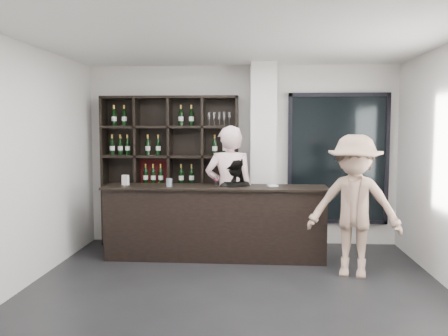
# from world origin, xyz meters

# --- Properties ---
(floor) EXTENTS (5.00, 5.50, 0.01)m
(floor) POSITION_xyz_m (0.00, 0.00, -0.01)
(floor) COLOR black
(floor) RESTS_ON ground
(wine_shelf) EXTENTS (2.20, 0.35, 2.40)m
(wine_shelf) POSITION_xyz_m (-1.15, 2.57, 1.20)
(wine_shelf) COLOR black
(wine_shelf) RESTS_ON floor
(structural_column) EXTENTS (0.40, 0.40, 2.90)m
(structural_column) POSITION_xyz_m (0.35, 2.47, 1.45)
(structural_column) COLOR silver
(structural_column) RESTS_ON floor
(glass_panel) EXTENTS (1.60, 0.08, 2.10)m
(glass_panel) POSITION_xyz_m (1.55, 2.69, 1.40)
(glass_panel) COLOR black
(glass_panel) RESTS_ON floor
(tasting_counter) EXTENTS (3.21, 0.67, 1.06)m
(tasting_counter) POSITION_xyz_m (-0.35, 1.75, 0.53)
(tasting_counter) COLOR black
(tasting_counter) RESTS_ON floor
(taster_pink) EXTENTS (0.73, 0.50, 1.93)m
(taster_pink) POSITION_xyz_m (-0.15, 1.85, 0.96)
(taster_pink) COLOR beige
(taster_pink) RESTS_ON floor
(taster_black) EXTENTS (0.80, 0.67, 1.50)m
(taster_black) POSITION_xyz_m (-0.10, 1.87, 0.75)
(taster_black) COLOR black
(taster_black) RESTS_ON floor
(customer) EXTENTS (1.31, 0.96, 1.81)m
(customer) POSITION_xyz_m (1.48, 1.05, 0.91)
(customer) COLOR #987763
(customer) RESTS_ON floor
(wine_glass) EXTENTS (0.09, 0.09, 0.17)m
(wine_glass) POSITION_xyz_m (-0.33, 1.66, 1.14)
(wine_glass) COLOR white
(wine_glass) RESTS_ON tasting_counter
(spit_cup) EXTENTS (0.10, 0.10, 0.12)m
(spit_cup) POSITION_xyz_m (-1.00, 1.66, 1.12)
(spit_cup) COLOR #AFC1D3
(spit_cup) RESTS_ON tasting_counter
(napkin_stack) EXTENTS (0.16, 0.16, 0.02)m
(napkin_stack) POSITION_xyz_m (0.47, 1.79, 1.07)
(napkin_stack) COLOR white
(napkin_stack) RESTS_ON tasting_counter
(card_stand) EXTENTS (0.11, 0.08, 0.15)m
(card_stand) POSITION_xyz_m (-1.68, 1.80, 1.13)
(card_stand) COLOR white
(card_stand) RESTS_ON tasting_counter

